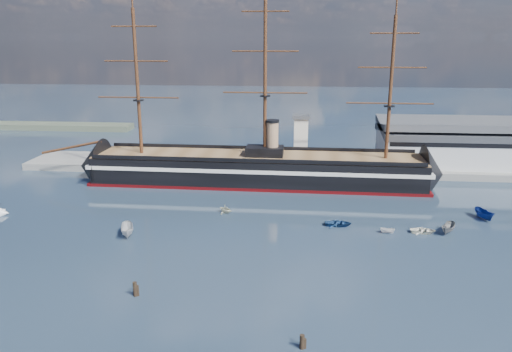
{
  "coord_description": "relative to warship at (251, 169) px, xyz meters",
  "views": [
    {
      "loc": [
        3.23,
        -70.42,
        38.51
      ],
      "look_at": [
        -6.59,
        35.0,
        9.0
      ],
      "focal_mm": 35.0,
      "sensor_mm": 36.0,
      "label": 1
    }
  ],
  "objects": [
    {
      "name": "warehouse",
      "position": [
        68.29,
        20.0,
        3.95
      ],
      "size": [
        63.0,
        21.0,
        11.6
      ],
      "color": "#B7BABC",
      "rests_on": "ground"
    },
    {
      "name": "motorboat_d",
      "position": [
        -3.31,
        -24.68,
        -4.04
      ],
      "size": [
        5.6,
        6.14,
        2.14
      ],
      "primitive_type": "imported",
      "rotation": [
        0.0,
        0.0,
        0.9
      ],
      "color": "beige",
      "rests_on": "ground"
    },
    {
      "name": "motorboat_c",
      "position": [
        43.73,
        -32.5,
        -4.04
      ],
      "size": [
        6.67,
        5.31,
        2.55
      ],
      "primitive_type": "imported",
      "rotation": [
        0.0,
        0.0,
        -0.54
      ],
      "color": "slate",
      "rests_on": "ground"
    },
    {
      "name": "quay",
      "position": [
        20.29,
        16.0,
        -4.04
      ],
      "size": [
        180.0,
        18.0,
        2.0
      ],
      "primitive_type": "cube",
      "color": "slate",
      "rests_on": "ground"
    },
    {
      "name": "motorboat_f",
      "position": [
        53.76,
        -23.5,
        -4.04
      ],
      "size": [
        7.32,
        4.36,
        2.75
      ],
      "primitive_type": "imported",
      "rotation": [
        0.0,
        0.0,
        0.29
      ],
      "color": "navy",
      "rests_on": "ground"
    },
    {
      "name": "ground",
      "position": [
        10.29,
        -20.0,
        -4.04
      ],
      "size": [
        600.0,
        600.0,
        0.0
      ],
      "primitive_type": "plane",
      "color": "#1B2A3B",
      "rests_on": "ground"
    },
    {
      "name": "warship",
      "position": [
        0.0,
        0.0,
        0.0
      ],
      "size": [
        112.99,
        17.54,
        53.94
      ],
      "rotation": [
        0.0,
        0.0,
        -0.01
      ],
      "color": "black",
      "rests_on": "ground"
    },
    {
      "name": "motorboat_a",
      "position": [
        -20.77,
        -40.05,
        -4.04
      ],
      "size": [
        7.92,
        4.95,
        2.97
      ],
      "primitive_type": "imported",
      "rotation": [
        0.0,
        0.0,
        0.32
      ],
      "color": "silver",
      "rests_on": "ground"
    },
    {
      "name": "piling_near_left",
      "position": [
        -11.42,
        -63.32,
        -4.04
      ],
      "size": [
        0.64,
        0.64,
        3.05
      ],
      "primitive_type": "cylinder",
      "color": "black",
      "rests_on": "ground"
    },
    {
      "name": "motorboat_g",
      "position": [
        31.38,
        -33.68,
        -4.04
      ],
      "size": [
        1.33,
        3.45,
        1.37
      ],
      "primitive_type": "imported",
      "rotation": [
        0.0,
        0.0,
        -1.55
      ],
      "color": "silver",
      "rests_on": "ground"
    },
    {
      "name": "quay_tower",
      "position": [
        13.29,
        13.0,
        5.72
      ],
      "size": [
        5.0,
        5.0,
        15.0
      ],
      "color": "silver",
      "rests_on": "ground"
    },
    {
      "name": "piling_near_mid",
      "position": [
        14.23,
        -74.46,
        -4.04
      ],
      "size": [
        0.64,
        0.64,
        2.67
      ],
      "primitive_type": "cylinder",
      "color": "black",
      "rests_on": "ground"
    },
    {
      "name": "motorboat_b",
      "position": [
        21.7,
        -30.4,
        -4.04
      ],
      "size": [
        1.47,
        3.54,
        1.64
      ],
      "primitive_type": "imported",
      "rotation": [
        0.0,
        0.0,
        1.59
      ],
      "color": "navy",
      "rests_on": "ground"
    },
    {
      "name": "motorboat_e",
      "position": [
        38.67,
        -32.85,
        -4.04
      ],
      "size": [
        1.36,
        3.22,
        1.48
      ],
      "primitive_type": "imported",
      "rotation": [
        0.0,
        0.0,
        1.54
      ],
      "color": "white",
      "rests_on": "ground"
    }
  ]
}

